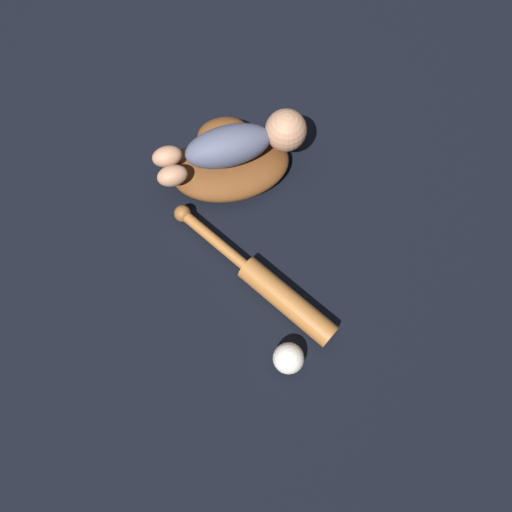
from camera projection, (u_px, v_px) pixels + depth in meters
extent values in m
plane|color=black|center=(247.00, 162.00, 1.32)|extent=(6.00, 6.00, 0.00)
ellipsoid|color=brown|center=(230.00, 166.00, 1.26)|extent=(0.33, 0.25, 0.08)
ellipsoid|color=brown|center=(223.00, 134.00, 1.30)|extent=(0.15, 0.11, 0.08)
ellipsoid|color=#4C516B|center=(228.00, 146.00, 1.18)|extent=(0.23, 0.15, 0.09)
sphere|color=tan|center=(286.00, 131.00, 1.19)|extent=(0.10, 0.10, 0.10)
ellipsoid|color=tan|center=(167.00, 156.00, 1.20)|extent=(0.08, 0.07, 0.05)
ellipsoid|color=tan|center=(172.00, 176.00, 1.18)|extent=(0.08, 0.07, 0.05)
cylinder|color=#9E602D|center=(288.00, 301.00, 1.15)|extent=(0.23, 0.22, 0.06)
cylinder|color=#9E602D|center=(214.00, 239.00, 1.21)|extent=(0.17, 0.16, 0.03)
sphere|color=brown|center=(183.00, 213.00, 1.23)|extent=(0.04, 0.04, 0.04)
sphere|color=silver|center=(288.00, 358.00, 1.10)|extent=(0.07, 0.07, 0.07)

